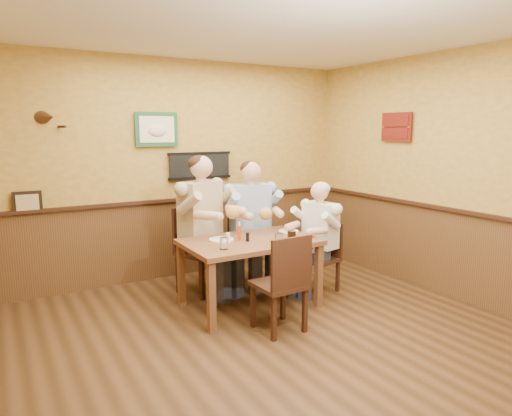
{
  "coord_description": "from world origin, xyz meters",
  "views": [
    {
      "loc": [
        -2.03,
        -3.1,
        1.92
      ],
      "look_at": [
        0.37,
        1.0,
        1.1
      ],
      "focal_mm": 32.0,
      "sensor_mm": 36.0,
      "label": 1
    }
  ],
  "objects_px": {
    "diner_blue_polo": "(250,229)",
    "hot_sauce_bottle": "(239,232)",
    "chair_near_side": "(279,282)",
    "chair_back_left": "(201,250)",
    "chair_back_right": "(250,245)",
    "cola_tumbler": "(292,236)",
    "dining_table": "(250,248)",
    "water_glass_mid": "(279,240)",
    "water_glass_left": "(224,243)",
    "diner_tan_shirt": "(201,232)",
    "salt_shaker": "(228,238)",
    "diner_white_elder": "(320,243)",
    "pepper_shaker": "(248,237)",
    "chair_right_end": "(320,258)"
  },
  "relations": [
    {
      "from": "diner_blue_polo",
      "to": "hot_sauce_bottle",
      "type": "distance_m",
      "value": 0.82
    },
    {
      "from": "chair_near_side",
      "to": "diner_blue_polo",
      "type": "xyz_separation_m",
      "value": [
        0.44,
        1.33,
        0.21
      ]
    },
    {
      "from": "chair_back_left",
      "to": "chair_back_right",
      "type": "height_order",
      "value": "chair_back_left"
    },
    {
      "from": "chair_back_left",
      "to": "cola_tumbler",
      "type": "xyz_separation_m",
      "value": [
        0.61,
        -0.99,
        0.3
      ]
    },
    {
      "from": "dining_table",
      "to": "water_glass_mid",
      "type": "height_order",
      "value": "water_glass_mid"
    },
    {
      "from": "dining_table",
      "to": "water_glass_left",
      "type": "bearing_deg",
      "value": -152.42
    },
    {
      "from": "diner_tan_shirt",
      "to": "diner_blue_polo",
      "type": "xyz_separation_m",
      "value": [
        0.66,
        -0.01,
        -0.04
      ]
    },
    {
      "from": "chair_near_side",
      "to": "salt_shaker",
      "type": "relative_size",
      "value": 9.5
    },
    {
      "from": "dining_table",
      "to": "diner_blue_polo",
      "type": "height_order",
      "value": "diner_blue_polo"
    },
    {
      "from": "cola_tumbler",
      "to": "diner_blue_polo",
      "type": "bearing_deg",
      "value": 86.84
    },
    {
      "from": "chair_near_side",
      "to": "diner_white_elder",
      "type": "distance_m",
      "value": 1.21
    },
    {
      "from": "diner_tan_shirt",
      "to": "diner_white_elder",
      "type": "xyz_separation_m",
      "value": [
        1.23,
        -0.69,
        -0.14
      ]
    },
    {
      "from": "cola_tumbler",
      "to": "pepper_shaker",
      "type": "xyz_separation_m",
      "value": [
        -0.39,
        0.26,
        -0.01
      ]
    },
    {
      "from": "chair_back_right",
      "to": "cola_tumbler",
      "type": "height_order",
      "value": "chair_back_right"
    },
    {
      "from": "diner_blue_polo",
      "to": "cola_tumbler",
      "type": "bearing_deg",
      "value": -85.74
    },
    {
      "from": "dining_table",
      "to": "chair_right_end",
      "type": "bearing_deg",
      "value": -0.37
    },
    {
      "from": "chair_back_right",
      "to": "pepper_shaker",
      "type": "relative_size",
      "value": 10.39
    },
    {
      "from": "dining_table",
      "to": "diner_blue_polo",
      "type": "distance_m",
      "value": 0.78
    },
    {
      "from": "hot_sauce_bottle",
      "to": "dining_table",
      "type": "bearing_deg",
      "value": -20.55
    },
    {
      "from": "dining_table",
      "to": "hot_sauce_bottle",
      "type": "relative_size",
      "value": 7.87
    },
    {
      "from": "chair_near_side",
      "to": "chair_right_end",
      "type": "bearing_deg",
      "value": -148.87
    },
    {
      "from": "chair_near_side",
      "to": "diner_blue_polo",
      "type": "relative_size",
      "value": 0.69
    },
    {
      "from": "chair_back_right",
      "to": "chair_near_side",
      "type": "height_order",
      "value": "chair_back_right"
    },
    {
      "from": "hot_sauce_bottle",
      "to": "salt_shaker",
      "type": "height_order",
      "value": "hot_sauce_bottle"
    },
    {
      "from": "water_glass_left",
      "to": "diner_tan_shirt",
      "type": "bearing_deg",
      "value": 81.1
    },
    {
      "from": "cola_tumbler",
      "to": "diner_white_elder",
      "type": "bearing_deg",
      "value": 25.64
    },
    {
      "from": "diner_tan_shirt",
      "to": "hot_sauce_bottle",
      "type": "distance_m",
      "value": 0.68
    },
    {
      "from": "chair_right_end",
      "to": "diner_blue_polo",
      "type": "relative_size",
      "value": 0.6
    },
    {
      "from": "salt_shaker",
      "to": "cola_tumbler",
      "type": "bearing_deg",
      "value": -28.52
    },
    {
      "from": "hot_sauce_bottle",
      "to": "pepper_shaker",
      "type": "relative_size",
      "value": 1.91
    },
    {
      "from": "dining_table",
      "to": "chair_right_end",
      "type": "height_order",
      "value": "chair_right_end"
    },
    {
      "from": "chair_right_end",
      "to": "pepper_shaker",
      "type": "xyz_separation_m",
      "value": [
        -1.01,
        -0.04,
        0.38
      ]
    },
    {
      "from": "dining_table",
      "to": "diner_tan_shirt",
      "type": "bearing_deg",
      "value": 111.55
    },
    {
      "from": "chair_back_left",
      "to": "chair_back_right",
      "type": "xyz_separation_m",
      "value": [
        0.66,
        -0.01,
        -0.03
      ]
    },
    {
      "from": "chair_back_right",
      "to": "chair_right_end",
      "type": "height_order",
      "value": "chair_back_right"
    },
    {
      "from": "chair_near_side",
      "to": "diner_tan_shirt",
      "type": "bearing_deg",
      "value": -82.57
    },
    {
      "from": "chair_back_left",
      "to": "cola_tumbler",
      "type": "relative_size",
      "value": 8.73
    },
    {
      "from": "water_glass_left",
      "to": "water_glass_mid",
      "type": "height_order",
      "value": "water_glass_mid"
    },
    {
      "from": "cola_tumbler",
      "to": "chair_back_left",
      "type": "bearing_deg",
      "value": 121.6
    },
    {
      "from": "diner_white_elder",
      "to": "dining_table",
      "type": "bearing_deg",
      "value": -101.74
    },
    {
      "from": "chair_right_end",
      "to": "chair_back_left",
      "type": "bearing_deg",
      "value": -130.91
    },
    {
      "from": "diner_blue_polo",
      "to": "salt_shaker",
      "type": "relative_size",
      "value": 13.73
    },
    {
      "from": "chair_right_end",
      "to": "cola_tumbler",
      "type": "bearing_deg",
      "value": -75.73
    },
    {
      "from": "pepper_shaker",
      "to": "hot_sauce_bottle",
      "type": "bearing_deg",
      "value": 121.98
    },
    {
      "from": "diner_blue_polo",
      "to": "salt_shaker",
      "type": "bearing_deg",
      "value": -126.96
    },
    {
      "from": "chair_right_end",
      "to": "diner_blue_polo",
      "type": "bearing_deg",
      "value": -151.76
    },
    {
      "from": "dining_table",
      "to": "salt_shaker",
      "type": "height_order",
      "value": "salt_shaker"
    },
    {
      "from": "chair_back_right",
      "to": "diner_tan_shirt",
      "type": "distance_m",
      "value": 0.71
    },
    {
      "from": "chair_back_left",
      "to": "water_glass_mid",
      "type": "relative_size",
      "value": 7.78
    },
    {
      "from": "dining_table",
      "to": "diner_blue_polo",
      "type": "bearing_deg",
      "value": 59.84
    }
  ]
}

